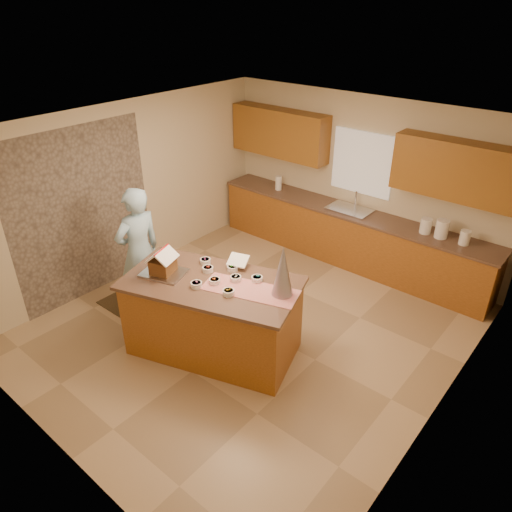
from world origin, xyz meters
name	(u,v)px	position (x,y,z in m)	size (l,w,h in m)	color
floor	(252,327)	(0.00, 0.00, 0.00)	(5.50, 5.50, 0.00)	tan
ceiling	(251,131)	(0.00, 0.00, 2.70)	(5.50, 5.50, 0.00)	silver
wall_back	(361,180)	(0.00, 2.75, 1.35)	(5.50, 5.50, 0.00)	beige
wall_front	(43,354)	(0.00, -2.75, 1.35)	(5.50, 5.50, 0.00)	beige
wall_left	(128,192)	(-2.50, 0.00, 1.35)	(5.50, 5.50, 0.00)	beige
wall_right	(454,318)	(2.50, 0.00, 1.35)	(5.50, 5.50, 0.00)	beige
stone_accent	(83,215)	(-2.48, -0.80, 1.25)	(2.50, 2.50, 0.00)	gray
window_curtain	(362,163)	(0.00, 2.72, 1.65)	(1.05, 0.03, 1.00)	white
back_counter_base	(347,237)	(0.00, 2.45, 0.44)	(4.80, 0.60, 0.88)	#9E5920
back_counter_top	(349,212)	(0.00, 2.45, 0.90)	(4.85, 0.63, 0.04)	brown
upper_cabinet_left	(280,133)	(-1.55, 2.57, 1.90)	(1.85, 0.35, 0.80)	olive
upper_cabinet_right	(461,171)	(1.55, 2.57, 1.90)	(1.85, 0.35, 0.80)	olive
sink	(349,212)	(0.00, 2.45, 0.89)	(0.70, 0.45, 0.12)	silver
faucet	(356,199)	(0.00, 2.63, 1.06)	(0.03, 0.03, 0.28)	silver
island_base	(213,318)	(-0.08, -0.66, 0.49)	(2.01, 1.00, 0.98)	#9E5920
island_top	(211,283)	(-0.08, -0.66, 1.00)	(2.10, 1.09, 0.04)	brown
table_runner	(250,290)	(0.40, -0.50, 1.03)	(1.12, 0.40, 0.01)	red
baking_tray	(164,273)	(-0.64, -0.90, 1.04)	(0.51, 0.38, 0.03)	silver
cookbook	(238,260)	(-0.05, -0.20, 1.13)	(0.25, 0.02, 0.20)	white
tinsel_tree	(283,271)	(0.73, -0.33, 1.33)	(0.25, 0.25, 0.61)	#B9BAC7
rug	(145,306)	(-1.53, -0.63, 0.01)	(1.25, 0.81, 0.01)	black
boy	(139,252)	(-1.48, -0.63, 0.93)	(0.67, 0.44, 1.84)	#A1CDE5
canister_a	(426,226)	(1.27, 2.45, 1.03)	(0.17, 0.17, 0.23)	white
canister_b	(442,229)	(1.50, 2.45, 1.05)	(0.19, 0.19, 0.27)	white
canister_c	(465,238)	(1.83, 2.45, 1.02)	(0.15, 0.15, 0.21)	white
paper_towel	(279,183)	(-1.46, 2.45, 1.04)	(0.11, 0.11, 0.25)	white
gingerbread_house	(163,264)	(-0.64, -0.90, 1.17)	(0.39, 0.39, 0.31)	brown
candy_bowls	(222,276)	(-0.02, -0.52, 1.06)	(0.91, 0.68, 0.06)	orange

